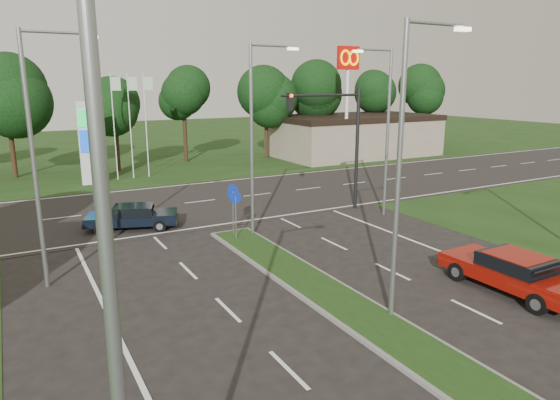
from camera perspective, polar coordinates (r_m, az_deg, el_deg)
verge_far at (r=61.15m, az=-20.04°, el=5.62°), size 160.00×50.00×0.02m
cross_road at (r=31.30m, az=-10.84°, el=-0.40°), size 160.00×12.00×0.02m
median_kerb at (r=14.79m, az=15.40°, el=-16.36°), size 2.00×26.00×0.12m
commercial_building at (r=51.83m, az=8.48°, el=7.27°), size 16.00×9.00×4.00m
streetlight_median_near at (r=15.21m, az=14.04°, el=4.65°), size 2.53×0.22×9.00m
streetlight_median_far at (r=23.48m, az=-2.83°, el=7.92°), size 2.53×0.22×9.00m
streetlight_left_near at (r=5.54m, az=-16.73°, el=-10.36°), size 2.53×0.22×9.00m
streetlight_left_far at (r=19.15m, az=-25.90°, el=5.41°), size 2.53×0.22×9.00m
streetlight_right_far at (r=27.79m, az=11.93°, el=8.47°), size 2.53×0.22×9.00m
traffic_signal at (r=28.40m, az=6.75°, el=7.90°), size 5.10×0.42×7.00m
median_signs at (r=23.97m, az=-5.31°, el=-0.17°), size 1.16×1.76×2.38m
gas_pylon at (r=38.66m, az=-20.69°, el=6.37°), size 5.80×1.26×8.00m
mcdonalds_sign at (r=45.95m, az=7.77°, el=14.03°), size 2.20×0.47×10.40m
treeline_far at (r=45.91m, az=-17.49°, el=12.11°), size 6.00×6.00×9.90m
red_sedan at (r=19.66m, az=25.15°, el=-7.40°), size 2.18×5.06×1.38m
navy_sedan at (r=26.38m, az=-16.51°, el=-1.80°), size 4.78×3.21×1.22m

